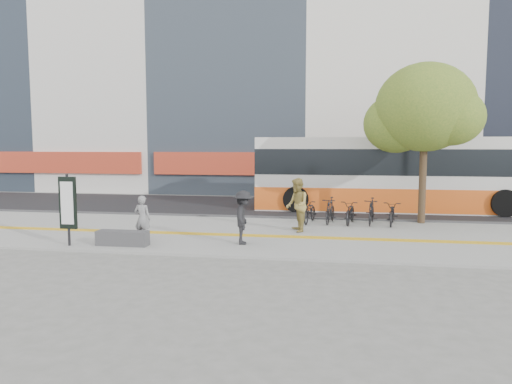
% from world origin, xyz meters
% --- Properties ---
extents(ground, '(120.00, 120.00, 0.00)m').
position_xyz_m(ground, '(0.00, 0.00, 0.00)').
color(ground, '#60605C').
rests_on(ground, ground).
extents(sidewalk, '(40.00, 7.00, 0.08)m').
position_xyz_m(sidewalk, '(0.00, 1.50, 0.04)').
color(sidewalk, slate).
rests_on(sidewalk, ground).
extents(tactile_strip, '(40.00, 0.45, 0.01)m').
position_xyz_m(tactile_strip, '(0.00, 1.00, 0.09)').
color(tactile_strip, gold).
rests_on(tactile_strip, sidewalk).
extents(street, '(40.00, 8.00, 0.06)m').
position_xyz_m(street, '(0.00, 9.00, 0.03)').
color(street, black).
rests_on(street, ground).
extents(curb, '(40.00, 0.25, 0.14)m').
position_xyz_m(curb, '(0.00, 5.00, 0.07)').
color(curb, '#343436').
rests_on(curb, ground).
extents(bench, '(1.60, 0.45, 0.45)m').
position_xyz_m(bench, '(-2.60, -1.20, 0.30)').
color(bench, '#343436').
rests_on(bench, sidewalk).
extents(signboard, '(0.55, 0.10, 2.20)m').
position_xyz_m(signboard, '(-4.20, -1.51, 1.37)').
color(signboard, black).
rests_on(signboard, sidewalk).
extents(street_tree, '(4.40, 3.80, 6.31)m').
position_xyz_m(street_tree, '(7.18, 4.82, 4.51)').
color(street_tree, '#382519').
rests_on(street_tree, sidewalk).
extents(bus, '(12.93, 3.07, 3.44)m').
position_xyz_m(bus, '(6.55, 8.50, 1.68)').
color(bus, silver).
rests_on(bus, street).
extents(bicycle_row, '(4.06, 1.83, 1.02)m').
position_xyz_m(bicycle_row, '(4.43, 4.00, 0.56)').
color(bicycle_row, black).
rests_on(bicycle_row, sidewalk).
extents(seated_woman, '(0.57, 0.40, 1.49)m').
position_xyz_m(seated_woman, '(-2.18, -0.63, 0.83)').
color(seated_woman, black).
rests_on(seated_woman, sidewalk).
extents(pedestrian_tan, '(0.96, 1.10, 1.91)m').
position_xyz_m(pedestrian_tan, '(2.50, 2.00, 1.04)').
color(pedestrian_tan, olive).
rests_on(pedestrian_tan, sidewalk).
extents(pedestrian_dark, '(0.77, 1.16, 1.68)m').
position_xyz_m(pedestrian_dark, '(1.02, -0.39, 0.92)').
color(pedestrian_dark, black).
rests_on(pedestrian_dark, sidewalk).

